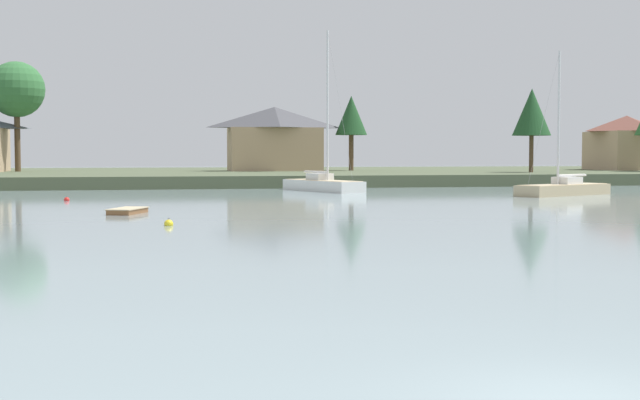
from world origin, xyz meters
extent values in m
plane|color=gray|center=(0.00, 0.00, 0.00)|extent=(427.75, 427.75, 0.00)
cube|color=#4C563D|center=(0.00, 98.10, 0.61)|extent=(192.49, 52.45, 1.22)
cube|color=tan|center=(27.79, 53.92, 0.13)|extent=(9.68, 6.60, 1.47)
cube|color=#CCB78E|center=(27.79, 53.92, 0.89)|extent=(9.03, 6.07, 0.04)
cube|color=silver|center=(28.22, 54.14, 1.19)|extent=(2.61, 2.38, 0.58)
cylinder|color=silver|center=(27.11, 53.57, 6.24)|extent=(0.19, 0.19, 10.66)
cylinder|color=silver|center=(28.82, 54.45, 1.58)|extent=(3.49, 1.89, 0.15)
cylinder|color=silver|center=(28.82, 54.45, 1.63)|extent=(3.14, 1.70, 0.14)
cylinder|color=#999999|center=(25.40, 52.69, 6.21)|extent=(3.44, 1.78, 10.61)
cube|color=brown|center=(-6.53, 39.26, 0.09)|extent=(2.31, 3.17, 0.41)
cube|color=#C6B289|center=(-6.53, 39.26, 0.30)|extent=(2.45, 3.32, 0.05)
cube|color=tan|center=(-6.53, 39.26, 0.26)|extent=(1.11, 0.51, 0.03)
cube|color=white|center=(10.30, 65.41, 0.14)|extent=(5.87, 10.19, 1.63)
cube|color=#CCB78E|center=(10.30, 65.41, 0.98)|extent=(5.38, 9.52, 0.04)
cube|color=silver|center=(10.13, 65.87, 1.30)|extent=(2.30, 2.62, 0.60)
cylinder|color=silver|center=(10.58, 64.66, 7.62)|extent=(0.20, 0.20, 13.23)
cylinder|color=silver|center=(9.88, 66.52, 1.70)|extent=(1.54, 3.77, 0.16)
cylinder|color=silver|center=(9.88, 66.52, 1.75)|extent=(1.38, 3.39, 0.14)
cylinder|color=#999999|center=(11.28, 62.80, 7.59)|extent=(1.41, 3.74, 13.19)
sphere|color=yellow|center=(-4.54, 30.55, 0.08)|extent=(0.43, 0.43, 0.43)
torus|color=#333338|center=(-4.54, 30.55, 0.33)|extent=(0.12, 0.12, 0.02)
sphere|color=red|center=(-10.96, 53.76, 0.07)|extent=(0.39, 0.39, 0.39)
torus|color=#333338|center=(-10.96, 53.76, 0.31)|extent=(0.12, 0.12, 0.02)
cylinder|color=brown|center=(20.54, 96.19, 4.85)|extent=(0.60, 0.60, 7.27)
cone|color=#1E4723|center=(20.54, 96.19, 8.18)|extent=(4.04, 4.04, 4.93)
cylinder|color=brown|center=(38.28, 81.87, 4.65)|extent=(0.49, 0.49, 6.87)
cone|color=#1E4723|center=(38.28, 81.87, 8.12)|extent=(4.40, 4.40, 5.37)
cylinder|color=brown|center=(-19.98, 98.27, 5.36)|extent=(0.68, 0.68, 8.29)
sphere|color=#336B38|center=(-19.98, 98.27, 11.00)|extent=(6.64, 6.64, 6.64)
cube|color=tan|center=(10.77, 96.36, 3.89)|extent=(11.25, 6.01, 5.34)
pyramid|color=#47474C|center=(10.77, 96.36, 7.85)|extent=(12.15, 6.49, 2.59)
cube|color=tan|center=(57.05, 93.02, 3.74)|extent=(7.84, 8.96, 5.05)
pyramid|color=brown|center=(57.05, 93.02, 7.30)|extent=(8.46, 9.68, 2.07)
camera|label=1|loc=(-5.93, -10.84, 3.41)|focal=48.84mm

